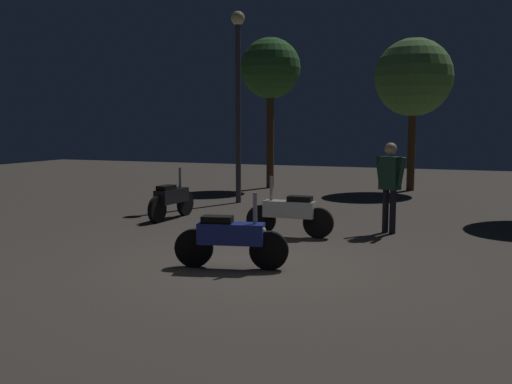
% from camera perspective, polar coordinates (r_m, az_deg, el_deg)
% --- Properties ---
extents(ground_plane, '(40.00, 40.00, 0.00)m').
position_cam_1_polar(ground_plane, '(8.59, -0.09, -7.22)').
color(ground_plane, '#4C443D').
extents(motorcycle_blue_foreground, '(1.64, 0.50, 1.11)m').
position_cam_1_polar(motorcycle_blue_foreground, '(8.31, -2.51, -4.60)').
color(motorcycle_blue_foreground, black).
rests_on(motorcycle_blue_foreground, ground_plane).
extents(motorcycle_black_parked_left, '(0.37, 1.66, 1.11)m').
position_cam_1_polar(motorcycle_black_parked_left, '(12.76, -8.34, -0.70)').
color(motorcycle_black_parked_left, black).
rests_on(motorcycle_black_parked_left, ground_plane).
extents(motorcycle_white_parked_right, '(1.66, 0.34, 1.11)m').
position_cam_1_polar(motorcycle_white_parked_right, '(10.69, 3.33, -2.07)').
color(motorcycle_white_parked_right, black).
rests_on(motorcycle_white_parked_right, ground_plane).
extents(person_rider_beside, '(0.64, 0.37, 1.72)m').
position_cam_1_polar(person_rider_beside, '(11.20, 13.09, 1.23)').
color(person_rider_beside, black).
rests_on(person_rider_beside, ground_plane).
extents(streetlamp_near, '(0.36, 0.36, 4.95)m').
position_cam_1_polar(streetlamp_near, '(15.24, -1.78, 10.77)').
color(streetlamp_near, '#38383D').
rests_on(streetlamp_near, ground_plane).
extents(tree_left_bg, '(1.94, 1.94, 4.83)m').
position_cam_1_polar(tree_left_bg, '(18.92, 1.43, 11.96)').
color(tree_left_bg, '#4C331E').
rests_on(tree_left_bg, ground_plane).
extents(tree_center_bg, '(2.39, 2.39, 4.70)m').
position_cam_1_polar(tree_center_bg, '(18.71, 15.29, 10.80)').
color(tree_center_bg, '#4C331E').
rests_on(tree_center_bg, ground_plane).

